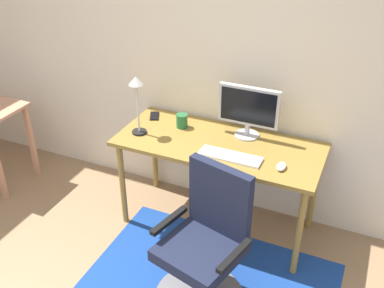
% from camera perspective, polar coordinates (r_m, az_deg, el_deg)
% --- Properties ---
extents(wall_back, '(6.00, 0.10, 2.60)m').
position_cam_1_polar(wall_back, '(3.43, 0.65, 12.37)').
color(wall_back, beige).
rests_on(wall_back, ground).
extents(desk, '(1.48, 0.64, 0.75)m').
position_cam_1_polar(desk, '(3.25, 3.40, -1.00)').
color(desk, olive).
rests_on(desk, ground).
extents(monitor, '(0.44, 0.18, 0.39)m').
position_cam_1_polar(monitor, '(3.22, 7.21, 4.49)').
color(monitor, '#B2B2B7').
rests_on(monitor, desk).
extents(keyboard, '(0.43, 0.13, 0.02)m').
position_cam_1_polar(keyboard, '(3.04, 4.88, -1.59)').
color(keyboard, white).
rests_on(keyboard, desk).
extents(computer_mouse, '(0.06, 0.10, 0.03)m').
position_cam_1_polar(computer_mouse, '(2.97, 11.29, -2.81)').
color(computer_mouse, white).
rests_on(computer_mouse, desk).
extents(coffee_cup, '(0.09, 0.09, 0.11)m').
position_cam_1_polar(coffee_cup, '(3.39, -1.32, 2.98)').
color(coffee_cup, '#236235').
rests_on(coffee_cup, desk).
extents(cell_phone, '(0.12, 0.16, 0.01)m').
position_cam_1_polar(cell_phone, '(3.58, -4.80, 3.58)').
color(cell_phone, black).
rests_on(cell_phone, desk).
extents(desk_lamp, '(0.11, 0.11, 0.45)m').
position_cam_1_polar(desk_lamp, '(3.21, -7.03, 6.36)').
color(desk_lamp, black).
rests_on(desk_lamp, desk).
extents(office_chair, '(0.59, 0.59, 0.96)m').
position_cam_1_polar(office_chair, '(2.85, 1.63, -14.23)').
color(office_chair, slate).
rests_on(office_chair, ground).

